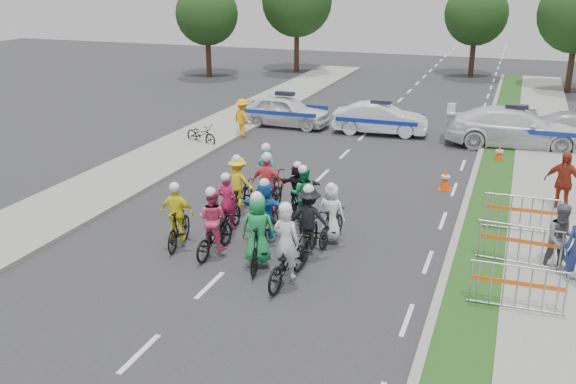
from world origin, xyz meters
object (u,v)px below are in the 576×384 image
(cone_1, at_px, (499,154))
(rider_7, at_px, (331,219))
(tree_3, at_px, (297,2))
(rider_11, at_px, (298,191))
(rider_0, at_px, (287,257))
(cone_0, at_px, (445,180))
(rider_5, at_px, (266,215))
(rider_6, at_px, (228,213))
(police_car_0, at_px, (285,111))
(tree_4, at_px, (476,14))
(parked_bike, at_px, (201,134))
(spectator_2, at_px, (563,183))
(barrier_2, at_px, (521,215))
(rider_10, at_px, (238,189))
(police_car_1, at_px, (380,119))
(spectator_1, at_px, (562,239))
(rider_3, at_px, (178,222))
(rider_1, at_px, (258,238))
(barrier_1, at_px, (519,247))
(rider_9, at_px, (268,192))
(police_car_2, at_px, (514,128))
(rider_2, at_px, (214,229))
(rider_12, at_px, (267,183))
(marshal_hiviz, at_px, (242,117))
(tree_0, at_px, (207,14))
(rider_4, at_px, (309,227))
(rider_8, at_px, (303,202))
(barrier_0, at_px, (517,290))

(cone_1, bearing_deg, rider_7, -112.10)
(tree_3, bearing_deg, rider_11, -70.72)
(rider_0, height_order, cone_0, rider_0)
(rider_5, distance_m, rider_6, 1.21)
(police_car_0, height_order, tree_4, tree_4)
(parked_bike, bearing_deg, cone_1, -63.79)
(spectator_2, distance_m, barrier_2, 2.47)
(rider_6, relative_size, spectator_2, 0.94)
(rider_10, distance_m, police_car_1, 11.27)
(barrier_2, bearing_deg, spectator_1, -67.30)
(rider_3, distance_m, barrier_2, 9.35)
(rider_1, distance_m, barrier_1, 6.37)
(rider_9, bearing_deg, police_car_2, -118.38)
(rider_10, xyz_separation_m, cone_0, (5.66, 4.19, -0.36))
(rider_2, relative_size, rider_12, 0.93)
(police_car_0, distance_m, tree_3, 17.48)
(police_car_0, bearing_deg, parked_bike, 156.19)
(barrier_1, bearing_deg, barrier_2, 90.00)
(rider_5, height_order, rider_9, rider_9)
(rider_12, xyz_separation_m, marshal_hiviz, (-4.24, 7.71, 0.17))
(rider_12, distance_m, spectator_2, 8.89)
(rider_7, bearing_deg, spectator_2, -136.14)
(rider_0, distance_m, rider_10, 4.98)
(rider_12, bearing_deg, police_car_0, -65.51)
(rider_7, relative_size, spectator_2, 0.91)
(marshal_hiviz, bearing_deg, rider_0, 145.93)
(rider_10, relative_size, tree_0, 0.29)
(police_car_1, xyz_separation_m, marshal_hiviz, (-5.64, -2.43, 0.14))
(rider_9, distance_m, police_car_0, 11.75)
(rider_12, bearing_deg, parked_bike, -40.14)
(rider_4, height_order, spectator_2, rider_4)
(cone_1, relative_size, tree_3, 0.10)
(rider_8, height_order, police_car_2, rider_8)
(rider_8, bearing_deg, marshal_hiviz, -68.83)
(rider_12, distance_m, parked_bike, 7.80)
(rider_3, distance_m, spectator_2, 11.37)
(rider_8, distance_m, police_car_0, 12.40)
(rider_6, xyz_separation_m, police_car_1, (1.51, 12.80, 0.09))
(rider_10, distance_m, tree_4, 29.81)
(rider_10, height_order, cone_0, rider_10)
(barrier_0, xyz_separation_m, cone_0, (-2.41, 7.85, -0.22))
(barrier_2, relative_size, parked_bike, 1.20)
(parked_bike, bearing_deg, police_car_0, -6.72)
(rider_4, distance_m, tree_0, 30.12)
(rider_2, height_order, spectator_1, rider_2)
(rider_8, bearing_deg, police_car_1, -100.67)
(rider_0, bearing_deg, police_car_1, -81.58)
(barrier_0, distance_m, cone_1, 11.83)
(rider_10, xyz_separation_m, spectator_2, (9.17, 3.16, 0.26))
(spectator_2, bearing_deg, spectator_1, -73.14)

